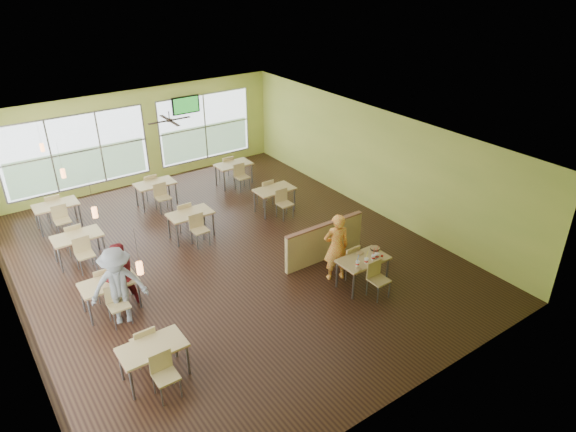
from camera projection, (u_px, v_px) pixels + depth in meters
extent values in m
plane|color=black|center=(228.00, 256.00, 13.52)|extent=(12.00, 12.00, 0.00)
plane|color=white|center=(220.00, 141.00, 12.04)|extent=(12.00, 12.00, 0.00)
cube|color=#CFD155|center=(137.00, 138.00, 17.13)|extent=(10.00, 0.04, 3.20)
cube|color=#CFD155|center=(401.00, 332.00, 8.43)|extent=(10.00, 0.04, 3.20)
cube|color=#CFD155|center=(4.00, 265.00, 10.23)|extent=(0.04, 12.00, 3.20)
cube|color=#CFD155|center=(371.00, 160.00, 15.33)|extent=(0.04, 12.00, 3.20)
cube|color=white|center=(26.00, 320.00, 8.82)|extent=(0.02, 4.50, 2.35)
cube|color=white|center=(76.00, 152.00, 16.13)|extent=(4.50, 0.02, 2.35)
cube|color=white|center=(205.00, 127.00, 18.43)|extent=(3.50, 0.02, 2.35)
cube|color=#B7BABC|center=(16.00, 302.00, 11.18)|extent=(0.04, 9.40, 0.05)
cube|color=#B7BABC|center=(149.00, 171.00, 17.82)|extent=(8.00, 0.04, 0.05)
cube|color=tan|center=(363.00, 259.00, 12.02)|extent=(1.20, 0.70, 0.04)
cube|color=brown|center=(363.00, 260.00, 12.04)|extent=(1.22, 0.71, 0.01)
cylinder|color=slate|center=(353.00, 286.00, 11.71)|extent=(0.05, 0.05, 0.71)
cylinder|color=slate|center=(387.00, 271.00, 12.26)|extent=(0.05, 0.05, 0.71)
cylinder|color=slate|center=(337.00, 274.00, 12.13)|extent=(0.05, 0.05, 0.71)
cylinder|color=slate|center=(371.00, 260.00, 12.68)|extent=(0.05, 0.05, 0.71)
cube|color=tan|center=(347.00, 259.00, 12.55)|extent=(0.42, 0.42, 0.04)
cube|color=tan|center=(343.00, 248.00, 12.59)|extent=(0.42, 0.04, 0.40)
cube|color=tan|center=(379.00, 280.00, 11.75)|extent=(0.42, 0.42, 0.04)
cube|color=tan|center=(386.00, 276.00, 11.51)|extent=(0.42, 0.04, 0.40)
cube|color=tan|center=(324.00, 242.00, 13.18)|extent=(2.40, 0.12, 1.00)
cube|color=brown|center=(325.00, 224.00, 12.94)|extent=(2.40, 0.14, 0.04)
cube|color=tan|center=(152.00, 347.00, 9.37)|extent=(1.20, 0.70, 0.04)
cube|color=brown|center=(152.00, 348.00, 9.38)|extent=(1.22, 0.71, 0.01)
cylinder|color=slate|center=(132.00, 385.00, 9.06)|extent=(0.05, 0.05, 0.71)
cylinder|color=slate|center=(188.00, 360.00, 9.61)|extent=(0.05, 0.05, 0.71)
cylinder|color=slate|center=(121.00, 365.00, 9.48)|extent=(0.05, 0.05, 0.71)
cylinder|color=slate|center=(175.00, 343.00, 10.03)|extent=(0.05, 0.05, 0.71)
cube|color=tan|center=(143.00, 342.00, 9.90)|extent=(0.42, 0.42, 0.04)
cube|color=tan|center=(138.00, 328.00, 9.93)|extent=(0.42, 0.04, 0.40)
cube|color=tan|center=(166.00, 377.00, 9.10)|extent=(0.42, 0.42, 0.04)
cube|color=tan|center=(169.00, 374.00, 8.86)|extent=(0.42, 0.04, 0.40)
cube|color=tan|center=(108.00, 283.00, 11.18)|extent=(1.20, 0.70, 0.04)
cube|color=brown|center=(109.00, 284.00, 11.20)|extent=(1.22, 0.71, 0.01)
cylinder|color=slate|center=(90.00, 312.00, 10.87)|extent=(0.05, 0.05, 0.71)
cylinder|color=slate|center=(139.00, 295.00, 11.42)|extent=(0.05, 0.05, 0.71)
cylinder|color=slate|center=(83.00, 299.00, 11.29)|extent=(0.05, 0.05, 0.71)
cylinder|color=slate|center=(130.00, 282.00, 11.84)|extent=(0.05, 0.05, 0.71)
cube|color=tan|center=(103.00, 281.00, 11.71)|extent=(0.42, 0.42, 0.04)
cube|color=tan|center=(99.00, 270.00, 11.75)|extent=(0.42, 0.04, 0.40)
cube|color=tan|center=(119.00, 306.00, 10.91)|extent=(0.42, 0.42, 0.04)
cube|color=tan|center=(120.00, 302.00, 10.68)|extent=(0.42, 0.04, 0.40)
cube|color=tan|center=(77.00, 236.00, 13.00)|extent=(1.20, 0.70, 0.04)
cube|color=brown|center=(77.00, 237.00, 13.01)|extent=(1.22, 0.71, 0.01)
cylinder|color=slate|center=(61.00, 260.00, 12.69)|extent=(0.05, 0.05, 0.71)
cylinder|color=slate|center=(104.00, 247.00, 13.24)|extent=(0.05, 0.05, 0.71)
cylinder|color=slate|center=(55.00, 250.00, 13.11)|extent=(0.05, 0.05, 0.71)
cylinder|color=slate|center=(97.00, 238.00, 13.66)|extent=(0.05, 0.05, 0.71)
cube|color=tan|center=(73.00, 237.00, 13.53)|extent=(0.42, 0.42, 0.04)
cube|color=tan|center=(70.00, 227.00, 13.56)|extent=(0.42, 0.04, 0.40)
cube|color=tan|center=(85.00, 255.00, 12.73)|extent=(0.42, 0.42, 0.04)
cube|color=tan|center=(86.00, 251.00, 12.49)|extent=(0.42, 0.04, 0.40)
cube|color=tan|center=(56.00, 205.00, 14.60)|extent=(1.20, 0.70, 0.04)
cube|color=brown|center=(56.00, 206.00, 14.61)|extent=(1.22, 0.71, 0.01)
cylinder|color=slate|center=(41.00, 226.00, 14.28)|extent=(0.05, 0.05, 0.71)
cylinder|color=slate|center=(80.00, 215.00, 14.83)|extent=(0.05, 0.05, 0.71)
cylinder|color=slate|center=(36.00, 218.00, 14.70)|extent=(0.05, 0.05, 0.71)
cylinder|color=slate|center=(75.00, 208.00, 15.25)|extent=(0.05, 0.05, 0.71)
cube|color=tan|center=(53.00, 207.00, 15.12)|extent=(0.42, 0.42, 0.04)
cube|color=tan|center=(50.00, 198.00, 15.16)|extent=(0.42, 0.04, 0.40)
cube|color=tan|center=(62.00, 221.00, 14.33)|extent=(0.42, 0.42, 0.04)
cube|color=tan|center=(63.00, 216.00, 14.09)|extent=(0.42, 0.04, 0.40)
cube|color=tan|center=(190.00, 213.00, 14.12)|extent=(1.20, 0.70, 0.04)
cube|color=brown|center=(190.00, 214.00, 14.13)|extent=(1.22, 0.71, 0.01)
cylinder|color=slate|center=(178.00, 235.00, 13.80)|extent=(0.05, 0.05, 0.71)
cylinder|color=slate|center=(213.00, 224.00, 14.35)|extent=(0.05, 0.05, 0.71)
cylinder|color=slate|center=(169.00, 227.00, 14.22)|extent=(0.05, 0.05, 0.71)
cylinder|color=slate|center=(204.00, 216.00, 14.77)|extent=(0.05, 0.05, 0.71)
cube|color=tan|center=(183.00, 215.00, 14.64)|extent=(0.42, 0.42, 0.04)
cube|color=tan|center=(179.00, 206.00, 14.68)|extent=(0.42, 0.04, 0.40)
cube|color=tan|center=(200.00, 230.00, 13.85)|extent=(0.42, 0.42, 0.04)
cube|color=tan|center=(202.00, 226.00, 13.61)|extent=(0.42, 0.04, 0.40)
cube|color=tan|center=(155.00, 183.00, 15.93)|extent=(1.20, 0.70, 0.04)
cube|color=brown|center=(155.00, 184.00, 15.94)|extent=(1.22, 0.71, 0.01)
cylinder|color=slate|center=(143.00, 202.00, 15.62)|extent=(0.05, 0.05, 0.71)
cylinder|color=slate|center=(176.00, 193.00, 16.17)|extent=(0.05, 0.05, 0.71)
cylinder|color=slate|center=(136.00, 195.00, 16.04)|extent=(0.05, 0.05, 0.71)
cylinder|color=slate|center=(169.00, 187.00, 16.59)|extent=(0.05, 0.05, 0.71)
cube|color=tan|center=(149.00, 186.00, 16.46)|extent=(0.42, 0.42, 0.04)
cube|color=tan|center=(146.00, 178.00, 16.49)|extent=(0.42, 0.04, 0.40)
cube|color=tan|center=(163.00, 198.00, 15.66)|extent=(0.42, 0.42, 0.04)
cube|color=tan|center=(165.00, 193.00, 15.42)|extent=(0.42, 0.04, 0.40)
cube|color=tan|center=(274.00, 189.00, 15.54)|extent=(1.20, 0.70, 0.04)
cube|color=brown|center=(274.00, 190.00, 15.56)|extent=(1.22, 0.71, 0.01)
cylinder|color=slate|center=(265.00, 208.00, 15.23)|extent=(0.05, 0.05, 0.71)
cylinder|color=slate|center=(294.00, 199.00, 15.78)|extent=(0.05, 0.05, 0.71)
cylinder|color=slate|center=(255.00, 201.00, 15.65)|extent=(0.05, 0.05, 0.71)
cylinder|color=slate|center=(284.00, 193.00, 16.20)|extent=(0.05, 0.05, 0.71)
cube|color=tan|center=(265.00, 191.00, 16.07)|extent=(0.42, 0.42, 0.04)
cube|color=tan|center=(261.00, 183.00, 16.11)|extent=(0.42, 0.04, 0.40)
cube|color=tan|center=(285.00, 204.00, 15.28)|extent=(0.42, 0.42, 0.04)
cube|color=tan|center=(289.00, 200.00, 15.04)|extent=(0.42, 0.04, 0.40)
cube|color=tan|center=(233.00, 164.00, 17.36)|extent=(1.20, 0.70, 0.04)
cube|color=brown|center=(233.00, 165.00, 17.37)|extent=(1.22, 0.71, 0.01)
cylinder|color=slate|center=(224.00, 181.00, 17.05)|extent=(0.05, 0.05, 0.71)
cylinder|color=slate|center=(252.00, 174.00, 17.60)|extent=(0.05, 0.05, 0.71)
cylinder|color=slate|center=(216.00, 175.00, 17.47)|extent=(0.05, 0.05, 0.71)
cylinder|color=slate|center=(243.00, 168.00, 18.02)|extent=(0.05, 0.05, 0.71)
cube|color=tan|center=(226.00, 167.00, 17.89)|extent=(0.42, 0.42, 0.04)
cube|color=tan|center=(223.00, 159.00, 17.92)|extent=(0.42, 0.04, 0.40)
cube|color=tan|center=(242.00, 177.00, 17.09)|extent=(0.42, 0.42, 0.04)
cube|color=tan|center=(245.00, 173.00, 16.85)|extent=(0.42, 0.04, 0.40)
cylinder|color=#2D2119|center=(136.00, 248.00, 8.39)|extent=(0.01, 0.01, 0.70)
cylinder|color=orange|center=(140.00, 268.00, 8.58)|extent=(0.11, 0.11, 0.22)
cylinder|color=#2D2119|center=(91.00, 195.00, 10.21)|extent=(0.01, 0.01, 0.70)
cylinder|color=orange|center=(95.00, 212.00, 10.39)|extent=(0.11, 0.11, 0.22)
cylinder|color=#2D2119|center=(60.00, 158.00, 12.02)|extent=(0.01, 0.01, 0.70)
cylinder|color=orange|center=(63.00, 173.00, 12.20)|extent=(0.11, 0.11, 0.22)
cylinder|color=#2D2119|center=(39.00, 133.00, 13.62)|extent=(0.01, 0.01, 0.70)
cylinder|color=orange|center=(42.00, 148.00, 13.80)|extent=(0.11, 0.11, 0.22)
cylinder|color=#2D2119|center=(169.00, 116.00, 14.27)|extent=(0.03, 0.03, 0.24)
cylinder|color=#2D2119|center=(169.00, 120.00, 14.34)|extent=(0.16, 0.16, 0.06)
cube|color=#2D2119|center=(181.00, 118.00, 14.52)|extent=(0.55, 0.10, 0.01)
cube|color=#2D2119|center=(164.00, 117.00, 14.59)|extent=(0.10, 0.55, 0.01)
cube|color=#2D2119|center=(158.00, 123.00, 14.16)|extent=(0.55, 0.10, 0.01)
cube|color=#2D2119|center=(175.00, 123.00, 14.08)|extent=(0.10, 0.55, 0.01)
cube|color=black|center=(186.00, 105.00, 17.59)|extent=(1.00, 0.06, 0.60)
cube|color=green|center=(186.00, 105.00, 17.56)|extent=(0.90, 0.01, 0.52)
imported|color=#ED471A|center=(336.00, 247.00, 12.24)|extent=(0.74, 0.61, 1.75)
imported|color=maroon|center=(120.00, 276.00, 11.30)|extent=(0.90, 0.77, 1.59)
imported|color=slate|center=(118.00, 286.00, 10.77)|extent=(1.30, 0.96, 1.81)
cone|color=white|center=(358.00, 264.00, 11.70)|extent=(0.09, 0.09, 0.12)
cylinder|color=red|center=(358.00, 264.00, 11.70)|extent=(0.09, 0.09, 0.04)
cylinder|color=white|center=(358.00, 261.00, 11.67)|extent=(0.10, 0.10, 0.01)
cylinder|color=blue|center=(358.00, 257.00, 11.62)|extent=(0.02, 0.06, 0.22)
cone|color=white|center=(366.00, 261.00, 11.80)|extent=(0.10, 0.10, 0.13)
cylinder|color=red|center=(366.00, 261.00, 11.80)|extent=(0.09, 0.09, 0.04)
cylinder|color=white|center=(367.00, 258.00, 11.77)|extent=(0.10, 0.10, 0.01)
cylinder|color=#FFFB2A|center=(367.00, 254.00, 11.72)|extent=(0.03, 0.06, 0.24)
cone|color=white|center=(373.00, 258.00, 11.94)|extent=(0.10, 0.10, 0.13)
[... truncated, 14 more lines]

